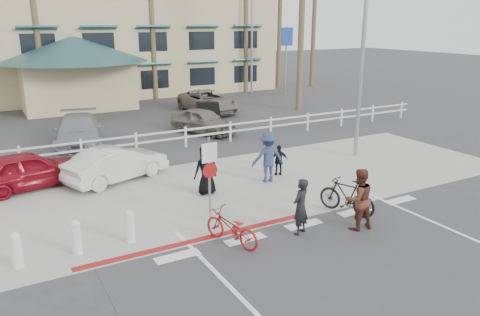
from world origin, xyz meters
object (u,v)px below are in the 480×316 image
sign_post (209,176)px  bike_black (347,196)px  bike_red (231,228)px  car_red_compact (28,170)px  car_white_sedan (117,164)px

sign_post → bike_black: bearing=-20.9°
bike_red → bike_black: bearing=161.8°
sign_post → bike_red: (-0.16, -1.64, -0.97)m
bike_black → car_red_compact: (-8.41, 7.35, 0.12)m
sign_post → bike_black: (3.99, -1.52, -0.88)m
sign_post → car_red_compact: (-4.42, 5.82, -0.77)m
bike_red → car_white_sedan: car_white_sedan is taller
car_red_compact → bike_red: bearing=-161.5°
sign_post → bike_red: size_ratio=1.59×
bike_black → car_white_sedan: bearing=-72.0°
bike_red → car_red_compact: (-4.26, 7.46, 0.20)m
sign_post → car_white_sedan: bearing=105.5°
bike_black → car_white_sedan: 8.57m
sign_post → bike_red: bearing=-95.6°
sign_post → car_red_compact: 7.35m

